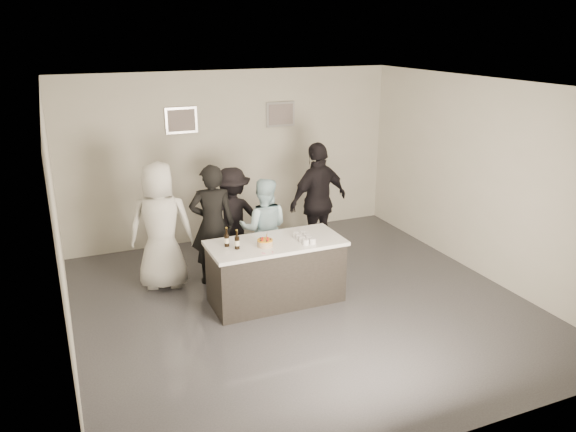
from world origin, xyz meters
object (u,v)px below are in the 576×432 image
Objects in this scene: bar_counter at (276,271)px; person_guest_left at (161,226)px; person_guest_right at (318,201)px; cake at (265,244)px; person_main_black at (213,225)px; beer_bottle_b at (237,240)px; person_main_blue at (264,228)px; person_guest_back at (233,217)px; beer_bottle_a at (227,237)px.

bar_counter is 0.98× the size of person_guest_left.
cake is at bearing 27.93° from person_guest_right.
person_guest_left is at bearing -12.01° from person_guest_right.
beer_bottle_b is at bearing 104.62° from person_main_black.
beer_bottle_b is at bearing 73.61° from person_main_blue.
person_guest_left reaches higher than person_guest_back.
bar_counter is at bearing 103.32° from person_guest_back.
beer_bottle_b is 0.17× the size of person_main_blue.
person_main_black is at bearing 92.82° from beer_bottle_b.
beer_bottle_b is 1.40m from person_guest_left.
person_guest_right is at bearing 42.93° from cake.
person_main_blue is at bearing 43.23° from beer_bottle_a.
beer_bottle_a is 0.13× the size of person_guest_right.
bar_counter is 0.81m from beer_bottle_b.
beer_bottle_b is (-0.57, -0.05, 0.58)m from bar_counter.
person_main_black is at bearing -175.56° from person_guest_left.
person_main_black is at bearing 13.66° from person_main_blue.
person_main_black reaches higher than beer_bottle_a.
person_guest_back is at bearing 69.62° from beer_bottle_a.
person_main_blue is 1.53m from person_guest_left.
bar_counter is at bearing 134.50° from person_main_black.
beer_bottle_b reaches higher than cake.
person_guest_back is at bearing -120.49° from person_main_black.
person_guest_left is 2.61m from person_guest_right.
cake is 0.12× the size of person_main_black.
person_guest_left is (-0.78, 1.16, -0.08)m from beer_bottle_b.
person_guest_right is (1.87, 0.27, 0.06)m from person_main_black.
cake is 0.81× the size of beer_bottle_b.
person_guest_back reaches higher than person_main_blue.
person_guest_back reaches higher than bar_counter.
person_guest_left is at bearing 123.98° from beer_bottle_a.
person_guest_back reaches higher than beer_bottle_b.
beer_bottle_a is at bearing 172.74° from bar_counter.
cake is 0.13× the size of person_main_blue.
cake is (-0.20, -0.11, 0.49)m from bar_counter.
beer_bottle_b is 0.13× the size of person_guest_right.
person_guest_left is 1.17× the size of person_guest_back.
person_main_blue is (0.72, 0.91, -0.25)m from beer_bottle_b.
person_guest_right is at bearing -138.72° from person_main_blue.
beer_bottle_a is at bearing 16.01° from person_guest_right.
cake is 0.81× the size of beer_bottle_a.
bar_counter is at bearing -7.26° from beer_bottle_a.
person_guest_left is 0.97× the size of person_guest_right.
bar_counter is 1.53m from person_guest_back.
person_guest_back is (0.42, 1.54, -0.22)m from beer_bottle_b.
person_main_black reaches higher than person_main_blue.
cake is at bearing -8.17° from beer_bottle_b.
person_guest_back is (-0.15, 1.48, 0.36)m from bar_counter.
person_guest_right is (1.25, 1.24, 0.53)m from bar_counter.
person_guest_back is at bearing -24.91° from person_guest_right.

